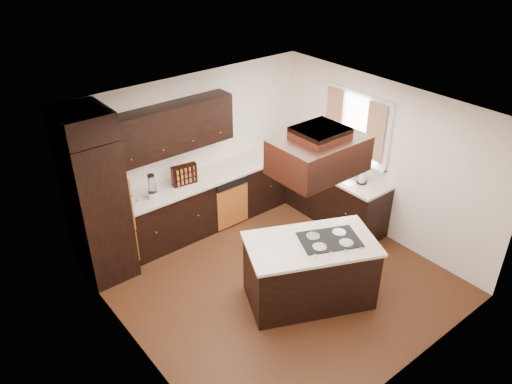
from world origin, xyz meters
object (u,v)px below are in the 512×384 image
spice_rack (184,175)px  island (310,272)px  range_hood (319,155)px  oven_column (98,209)px

spice_rack → island: bearing=-70.3°
island → spice_rack: (-0.45, 2.32, 0.64)m
range_hood → oven_column: bearing=129.7°
island → range_hood: (0.00, -0.01, 1.72)m
range_hood → spice_rack: size_ratio=2.68×
oven_column → spice_rack: oven_column is taller
oven_column → range_hood: range_hood is taller
range_hood → spice_rack: bearing=101.1°
oven_column → range_hood: bearing=-50.3°
oven_column → spice_rack: size_ratio=5.41×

